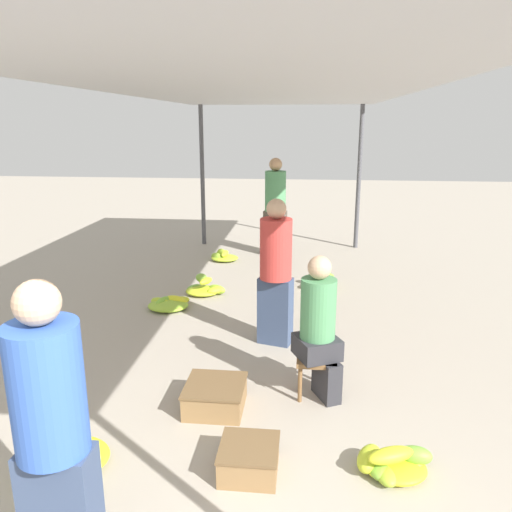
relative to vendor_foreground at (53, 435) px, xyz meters
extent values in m
cylinder|color=#4C4C51|center=(-0.81, 7.41, 0.46)|extent=(0.08, 0.08, 2.63)
cylinder|color=#4C4C51|center=(2.13, 7.41, 0.46)|extent=(0.08, 0.08, 2.63)
cube|color=#B2B2B7|center=(0.66, 3.39, 1.80)|extent=(3.34, 8.45, 0.04)
cylinder|color=#3359B2|center=(0.00, 0.00, 0.24)|extent=(0.35, 0.35, 0.66)
sphere|color=tan|center=(0.00, 0.00, 0.68)|extent=(0.22, 0.22, 0.22)
cube|color=brown|center=(1.31, 1.97, -0.51)|extent=(0.34, 0.34, 0.04)
cylinder|color=brown|center=(1.18, 1.83, -0.69)|extent=(0.04, 0.04, 0.32)
cylinder|color=brown|center=(1.45, 1.83, -0.69)|extent=(0.04, 0.04, 0.32)
cylinder|color=brown|center=(1.18, 2.10, -0.69)|extent=(0.04, 0.04, 0.32)
cylinder|color=brown|center=(1.45, 2.10, -0.69)|extent=(0.04, 0.04, 0.32)
cube|color=#2D2D33|center=(1.41, 1.92, -0.67)|extent=(0.26, 0.34, 0.36)
cube|color=#2D2D33|center=(1.31, 1.97, -0.40)|extent=(0.45, 0.45, 0.18)
cylinder|color=#4C8C59|center=(1.31, 1.97, -0.05)|extent=(0.40, 0.40, 0.52)
sphere|color=tan|center=(1.31, 1.97, 0.31)|extent=(0.20, 0.20, 0.20)
ellipsoid|color=yellow|center=(-0.30, 0.81, -0.76)|extent=(0.30, 0.12, 0.14)
ellipsoid|color=#BCCF2B|center=(-0.50, 0.82, -0.69)|extent=(0.31, 0.19, 0.11)
ellipsoid|color=#99C131|center=(-0.62, 0.99, -0.79)|extent=(0.27, 0.31, 0.13)
ellipsoid|color=#8ABC33|center=(-0.42, 0.75, -0.68)|extent=(0.26, 0.21, 0.14)
ellipsoid|color=#BACF2B|center=(-0.39, 0.90, -0.73)|extent=(0.20, 0.27, 0.11)
ellipsoid|color=yellow|center=(-0.42, 0.85, -0.80)|extent=(0.57, 0.50, 0.10)
ellipsoid|color=#7BB536|center=(-0.62, 3.91, -0.78)|extent=(0.22, 0.30, 0.14)
ellipsoid|color=yellow|center=(-0.48, 3.98, -0.78)|extent=(0.36, 0.23, 0.14)
ellipsoid|color=#CED727|center=(-0.45, 4.02, -0.80)|extent=(0.34, 0.28, 0.11)
ellipsoid|color=#ABC92D|center=(-0.66, 3.93, -0.79)|extent=(0.32, 0.20, 0.12)
ellipsoid|color=#91BE32|center=(-0.54, 3.86, -0.80)|extent=(0.52, 0.45, 0.10)
ellipsoid|color=#C0D12A|center=(-0.03, 4.41, -0.77)|extent=(0.28, 0.27, 0.09)
ellipsoid|color=#C6D429|center=(-0.17, 4.43, -0.65)|extent=(0.21, 0.26, 0.09)
ellipsoid|color=#7DB636|center=(-0.25, 4.53, -0.63)|extent=(0.24, 0.29, 0.11)
ellipsoid|color=#75B337|center=(-0.36, 4.57, -0.80)|extent=(0.27, 0.30, 0.09)
ellipsoid|color=#98C131|center=(-0.02, 4.48, -0.78)|extent=(0.30, 0.23, 0.13)
ellipsoid|color=#BFD12A|center=(-0.22, 4.46, -0.80)|extent=(0.47, 0.41, 0.10)
ellipsoid|color=#B8CE2B|center=(-0.16, 6.22, -0.79)|extent=(0.25, 0.19, 0.11)
ellipsoid|color=#BED02A|center=(-0.20, 6.21, -0.73)|extent=(0.13, 0.32, 0.10)
ellipsoid|color=#9EC330|center=(-0.29, 6.33, -0.78)|extent=(0.25, 0.26, 0.12)
ellipsoid|color=#92BF32|center=(-0.33, 6.19, -0.78)|extent=(0.30, 0.31, 0.13)
ellipsoid|color=#A5C62F|center=(-0.26, 6.26, -0.72)|extent=(0.25, 0.27, 0.13)
ellipsoid|color=#ABC92D|center=(-0.20, 6.22, -0.80)|extent=(0.47, 0.41, 0.10)
ellipsoid|color=#7EB735|center=(1.73, 0.95, -0.79)|extent=(0.16, 0.23, 0.10)
ellipsoid|color=#CCD628|center=(1.80, 0.94, -0.68)|extent=(0.36, 0.25, 0.10)
ellipsoid|color=#9AC231|center=(1.77, 0.90, -0.80)|extent=(0.18, 0.24, 0.09)
ellipsoid|color=#CDD627|center=(1.99, 1.08, -0.79)|extent=(0.12, 0.25, 0.12)
ellipsoid|color=#74B337|center=(1.98, 1.04, -0.73)|extent=(0.24, 0.16, 0.12)
ellipsoid|color=#BACF2B|center=(1.67, 1.02, -0.77)|extent=(0.25, 0.32, 0.14)
ellipsoid|color=yellow|center=(1.84, 0.99, -0.80)|extent=(0.42, 0.37, 0.10)
ellipsoid|color=#BFD12A|center=(1.49, 5.02, -0.73)|extent=(0.30, 0.37, 0.11)
ellipsoid|color=#80B735|center=(1.50, 5.07, -0.73)|extent=(0.28, 0.20, 0.13)
ellipsoid|color=#82B835|center=(1.41, 4.90, -0.77)|extent=(0.26, 0.22, 0.11)
ellipsoid|color=#B9CE2B|center=(1.31, 5.09, -0.77)|extent=(0.23, 0.17, 0.14)
ellipsoid|color=yellow|center=(1.47, 4.93, -0.77)|extent=(0.32, 0.16, 0.14)
ellipsoid|color=#C6D429|center=(1.23, 4.89, -0.80)|extent=(0.24, 0.25, 0.09)
ellipsoid|color=yellow|center=(1.41, 4.97, -0.63)|extent=(0.21, 0.11, 0.14)
ellipsoid|color=#83B935|center=(1.41, 4.98, -0.80)|extent=(0.45, 0.39, 0.10)
cube|color=olive|center=(0.85, 0.90, -0.76)|extent=(0.39, 0.39, 0.19)
cube|color=brown|center=(0.85, 0.90, -0.65)|extent=(0.40, 0.40, 0.02)
cube|color=olive|center=(0.48, 1.65, -0.75)|extent=(0.47, 0.47, 0.21)
cube|color=brown|center=(0.48, 1.65, -0.64)|extent=(0.49, 0.49, 0.02)
cube|color=#384766|center=(0.89, 3.00, -0.49)|extent=(0.39, 0.28, 0.73)
cylinder|color=#BF3833|center=(0.89, 3.00, 0.20)|extent=(0.41, 0.41, 0.64)
sphere|color=tan|center=(0.89, 3.00, 0.62)|extent=(0.21, 0.21, 0.21)
cube|color=#4C4238|center=(0.63, 6.70, -0.45)|extent=(0.42, 0.30, 0.80)
cylinder|color=#4C8C59|center=(0.63, 6.70, 0.30)|extent=(0.45, 0.45, 0.70)
sphere|color=tan|center=(0.63, 6.70, 0.76)|extent=(0.23, 0.23, 0.23)
camera|label=1|loc=(1.20, -2.00, 1.47)|focal=35.00mm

